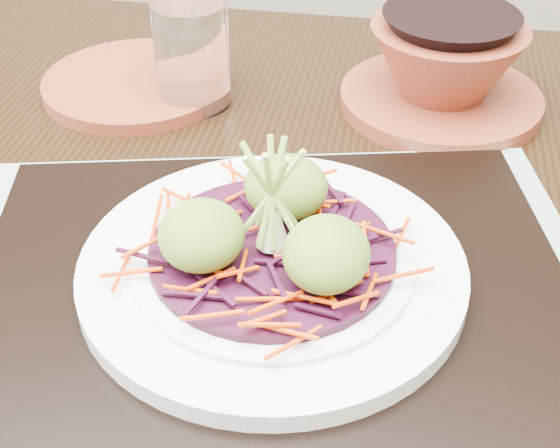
% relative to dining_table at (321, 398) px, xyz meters
% --- Properties ---
extents(dining_table, '(1.34, 0.94, 0.81)m').
position_rel_dining_table_xyz_m(dining_table, '(0.00, 0.00, 0.00)').
color(dining_table, black).
rests_on(dining_table, ground).
extents(placemat, '(0.49, 0.43, 0.00)m').
position_rel_dining_table_xyz_m(placemat, '(-0.03, -0.02, 0.11)').
color(placemat, gray).
rests_on(placemat, dining_table).
extents(serving_tray, '(0.42, 0.36, 0.02)m').
position_rel_dining_table_xyz_m(serving_tray, '(-0.03, -0.02, 0.12)').
color(serving_tray, black).
rests_on(serving_tray, placemat).
extents(white_plate, '(0.23, 0.23, 0.02)m').
position_rel_dining_table_xyz_m(white_plate, '(-0.03, -0.02, 0.13)').
color(white_plate, silver).
rests_on(white_plate, serving_tray).
extents(cabbage_bed, '(0.15, 0.15, 0.01)m').
position_rel_dining_table_xyz_m(cabbage_bed, '(-0.03, -0.02, 0.15)').
color(cabbage_bed, '#320A20').
rests_on(cabbage_bed, white_plate).
extents(carrot_julienne, '(0.18, 0.18, 0.01)m').
position_rel_dining_table_xyz_m(carrot_julienne, '(-0.03, -0.02, 0.15)').
color(carrot_julienne, '#CC3503').
rests_on(carrot_julienne, cabbage_bed).
extents(guacamole_scoops, '(0.13, 0.11, 0.04)m').
position_rel_dining_table_xyz_m(guacamole_scoops, '(-0.03, -0.02, 0.17)').
color(guacamole_scoops, olive).
rests_on(guacamole_scoops, cabbage_bed).
extents(scallion_garnish, '(0.05, 0.05, 0.08)m').
position_rel_dining_table_xyz_m(scallion_garnish, '(-0.03, -0.02, 0.18)').
color(scallion_garnish, '#93C24D').
rests_on(scallion_garnish, cabbage_bed).
extents(terracotta_side_plate, '(0.22, 0.22, 0.01)m').
position_rel_dining_table_xyz_m(terracotta_side_plate, '(-0.22, 0.22, 0.11)').
color(terracotta_side_plate, maroon).
rests_on(terracotta_side_plate, dining_table).
extents(water_glass, '(0.08, 0.08, 0.09)m').
position_rel_dining_table_xyz_m(water_glass, '(-0.16, 0.21, 0.15)').
color(water_glass, white).
rests_on(water_glass, dining_table).
extents(terracotta_bowl_set, '(0.21, 0.21, 0.07)m').
position_rel_dining_table_xyz_m(terracotta_bowl_set, '(0.05, 0.25, 0.14)').
color(terracotta_bowl_set, maroon).
rests_on(terracotta_bowl_set, dining_table).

